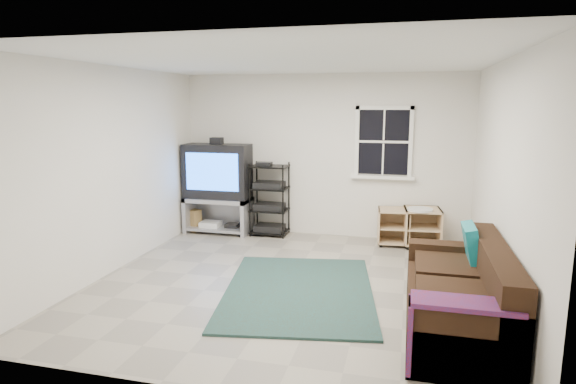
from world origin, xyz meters
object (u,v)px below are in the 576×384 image
(side_table_left, at_px, (393,225))
(side_table_right, at_px, (421,224))
(tv_unit, at_px, (218,181))
(av_rack, at_px, (270,204))
(sofa, at_px, (461,299))

(side_table_left, distance_m, side_table_right, 0.42)
(tv_unit, xyz_separation_m, side_table_right, (3.28, -0.00, -0.53))
(tv_unit, distance_m, av_rack, 0.94)
(tv_unit, bearing_deg, side_table_left, 0.22)
(side_table_left, xyz_separation_m, sofa, (0.71, -2.81, 0.03))
(av_rack, distance_m, side_table_left, 2.01)
(av_rack, distance_m, side_table_right, 2.42)
(tv_unit, xyz_separation_m, sofa, (3.58, -2.80, -0.55))
(side_table_left, relative_size, side_table_right, 0.91)
(av_rack, height_order, sofa, av_rack)
(side_table_left, bearing_deg, side_table_right, -1.92)
(side_table_left, xyz_separation_m, side_table_right, (0.42, -0.01, 0.04))
(side_table_right, bearing_deg, sofa, -83.90)
(av_rack, height_order, side_table_left, av_rack)
(tv_unit, distance_m, sofa, 4.58)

